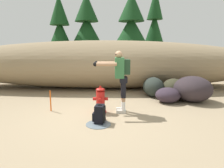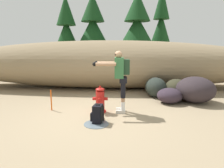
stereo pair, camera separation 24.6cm
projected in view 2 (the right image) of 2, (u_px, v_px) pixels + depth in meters
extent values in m
cube|color=#998466|center=(100.00, 115.00, 5.40)|extent=(56.00, 56.00, 0.04)
ellipsoid|color=#897556|center=(109.00, 64.00, 9.06)|extent=(15.11, 3.20, 2.11)
cylinder|color=red|center=(100.00, 111.00, 5.64)|extent=(0.32, 0.32, 0.04)
cylinder|color=red|center=(100.00, 101.00, 5.58)|extent=(0.24, 0.24, 0.56)
ellipsoid|color=red|center=(100.00, 90.00, 5.52)|extent=(0.25, 0.25, 0.10)
cylinder|color=red|center=(100.00, 87.00, 5.51)|extent=(0.06, 0.06, 0.05)
cylinder|color=red|center=(94.00, 99.00, 5.58)|extent=(0.09, 0.09, 0.09)
cylinder|color=red|center=(106.00, 99.00, 5.56)|extent=(0.09, 0.09, 0.09)
cylinder|color=red|center=(100.00, 100.00, 5.41)|extent=(0.11, 0.09, 0.11)
ellipsoid|color=silver|center=(98.00, 110.00, 5.06)|extent=(0.10, 0.80, 0.40)
cylinder|color=slate|center=(96.00, 124.00, 4.73)|extent=(0.59, 0.59, 0.01)
cube|color=beige|center=(121.00, 112.00, 5.51)|extent=(0.26, 0.10, 0.09)
cylinder|color=white|center=(123.00, 106.00, 5.48)|extent=(0.10, 0.10, 0.24)
cylinder|color=tan|center=(123.00, 100.00, 5.45)|extent=(0.10, 0.10, 0.11)
cylinder|color=black|center=(123.00, 90.00, 5.40)|extent=(0.13, 0.13, 0.44)
cube|color=beige|center=(121.00, 110.00, 5.71)|extent=(0.26, 0.10, 0.09)
cylinder|color=white|center=(123.00, 104.00, 5.68)|extent=(0.10, 0.10, 0.24)
cylinder|color=tan|center=(123.00, 98.00, 5.65)|extent=(0.10, 0.10, 0.11)
cylinder|color=black|center=(123.00, 89.00, 5.60)|extent=(0.13, 0.13, 0.44)
cube|color=black|center=(123.00, 80.00, 5.45)|extent=(0.20, 0.32, 0.16)
cube|color=#336B3D|center=(119.00, 68.00, 5.40)|extent=(0.24, 0.36, 0.55)
cube|color=#1E3823|center=(127.00, 67.00, 5.39)|extent=(0.16, 0.28, 0.40)
sphere|color=tan|center=(118.00, 55.00, 5.34)|extent=(0.20, 0.20, 0.20)
cube|color=black|center=(115.00, 54.00, 5.34)|extent=(0.02, 0.15, 0.04)
cylinder|color=tan|center=(105.00, 64.00, 5.18)|extent=(0.58, 0.10, 0.09)
sphere|color=black|center=(95.00, 64.00, 5.18)|extent=(0.11, 0.11, 0.11)
cylinder|color=tan|center=(106.00, 63.00, 5.61)|extent=(0.58, 0.10, 0.09)
sphere|color=black|center=(96.00, 63.00, 5.62)|extent=(0.11, 0.11, 0.11)
cube|color=black|center=(98.00, 114.00, 4.80)|extent=(0.24, 0.33, 0.44)
cube|color=black|center=(93.00, 116.00, 4.83)|extent=(0.09, 0.22, 0.20)
torus|color=black|center=(98.00, 104.00, 4.75)|extent=(0.10, 0.10, 0.02)
cube|color=black|center=(102.00, 115.00, 4.69)|extent=(0.04, 0.05, 0.37)
cube|color=black|center=(103.00, 113.00, 4.85)|extent=(0.04, 0.05, 0.37)
ellipsoid|color=#2F262A|center=(195.00, 90.00, 6.58)|extent=(1.52, 1.54, 0.86)
ellipsoid|color=#272F29|center=(156.00, 87.00, 7.33)|extent=(0.94, 1.08, 0.72)
ellipsoid|color=#333221|center=(176.00, 88.00, 7.18)|extent=(0.88, 0.93, 0.69)
ellipsoid|color=#322731|center=(170.00, 96.00, 6.52)|extent=(1.15, 1.15, 0.49)
cylinder|color=#47331E|center=(68.00, 62.00, 16.99)|extent=(0.29, 0.29, 1.18)
cone|color=#143D19|center=(67.00, 37.00, 16.62)|extent=(2.42, 2.42, 2.92)
cone|color=#143D19|center=(66.00, 10.00, 16.24)|extent=(1.57, 1.57, 2.43)
cylinder|color=#47331E|center=(93.00, 60.00, 16.57)|extent=(0.35, 0.35, 1.63)
cone|color=#143D19|center=(93.00, 33.00, 16.19)|extent=(2.89, 2.89, 2.67)
cone|color=#143D19|center=(93.00, 7.00, 15.83)|extent=(1.88, 1.88, 2.22)
cylinder|color=#47331E|center=(136.00, 61.00, 15.07)|extent=(0.35, 0.35, 1.61)
cone|color=#143D19|center=(137.00, 33.00, 14.71)|extent=(2.93, 2.93, 2.50)
cone|color=#143D19|center=(137.00, 6.00, 14.38)|extent=(1.91, 1.91, 2.08)
cylinder|color=#47331E|center=(160.00, 60.00, 16.67)|extent=(0.24, 0.24, 1.53)
cone|color=#143D19|center=(161.00, 32.00, 16.26)|extent=(1.98, 1.98, 3.04)
cone|color=#143D19|center=(162.00, 3.00, 15.86)|extent=(1.29, 1.29, 2.53)
cylinder|color=#E55914|center=(51.00, 100.00, 5.75)|extent=(0.04, 0.04, 0.60)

